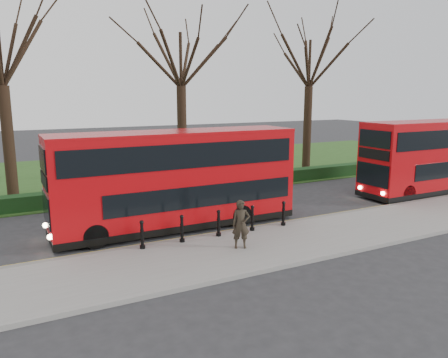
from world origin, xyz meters
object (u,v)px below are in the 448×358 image
bollard_row (219,224)px  bus_lead (177,180)px  bus_rear (439,156)px  pedestrian (241,224)px

bollard_row → bus_lead: 2.78m
bus_rear → pedestrian: bearing=-167.5°
bollard_row → bus_rear: (15.16, 1.76, 1.44)m
bollard_row → bus_lead: size_ratio=0.61×
bollard_row → pedestrian: pedestrian is taller
bus_lead → pedestrian: (0.95, -3.81, -1.04)m
bollard_row → pedestrian: size_ratio=3.58×
bollard_row → bus_lead: bus_lead is taller
bus_rear → pedestrian: 15.46m
bus_rear → bus_lead: bearing=178.3°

